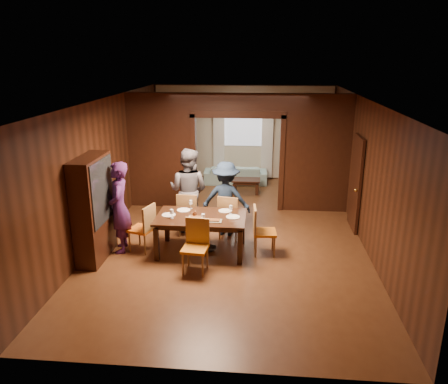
# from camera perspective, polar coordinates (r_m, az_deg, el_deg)

# --- Properties ---
(floor) EXTENTS (9.00, 9.00, 0.00)m
(floor) POSITION_cam_1_polar(r_m,az_deg,el_deg) (9.78, 1.12, -5.19)
(floor) COLOR #522D17
(floor) RESTS_ON ground
(ceiling) EXTENTS (5.50, 9.00, 0.02)m
(ceiling) POSITION_cam_1_polar(r_m,az_deg,el_deg) (9.06, 1.23, 11.98)
(ceiling) COLOR silver
(ceiling) RESTS_ON room_walls
(room_walls) EXTENTS (5.52, 9.01, 2.90)m
(room_walls) POSITION_cam_1_polar(r_m,az_deg,el_deg) (11.13, 1.87, 5.77)
(room_walls) COLOR black
(room_walls) RESTS_ON floor
(person_purple) EXTENTS (0.58, 0.75, 1.83)m
(person_purple) POSITION_cam_1_polar(r_m,az_deg,el_deg) (8.80, -13.53, -1.97)
(person_purple) COLOR #411B50
(person_purple) RESTS_ON floor
(person_grey) EXTENTS (1.07, 0.93, 1.87)m
(person_grey) POSITION_cam_1_polar(r_m,az_deg,el_deg) (9.57, -4.67, 0.20)
(person_grey) COLOR #59585F
(person_grey) RESTS_ON floor
(person_navy) EXTENTS (1.11, 0.71, 1.63)m
(person_navy) POSITION_cam_1_polar(r_m,az_deg,el_deg) (9.38, 0.26, -0.88)
(person_navy) COLOR #17253A
(person_navy) RESTS_ON floor
(sofa) EXTENTS (1.93, 0.82, 0.55)m
(sofa) POSITION_cam_1_polar(r_m,az_deg,el_deg) (13.34, 1.51, 2.34)
(sofa) COLOR #9CCDCD
(sofa) RESTS_ON floor
(serving_bowl) EXTENTS (0.29, 0.29, 0.07)m
(serving_bowl) POSITION_cam_1_polar(r_m,az_deg,el_deg) (8.57, -2.00, -2.83)
(serving_bowl) COLOR black
(serving_bowl) RESTS_ON dining_table
(dining_table) EXTENTS (1.75, 1.09, 0.76)m
(dining_table) POSITION_cam_1_polar(r_m,az_deg,el_deg) (8.69, -2.98, -5.51)
(dining_table) COLOR black
(dining_table) RESTS_ON floor
(coffee_table) EXTENTS (0.80, 0.50, 0.40)m
(coffee_table) POSITION_cam_1_polar(r_m,az_deg,el_deg) (12.42, 2.87, 0.79)
(coffee_table) COLOR black
(coffee_table) RESTS_ON floor
(chair_left) EXTENTS (0.55, 0.55, 0.97)m
(chair_left) POSITION_cam_1_polar(r_m,az_deg,el_deg) (8.87, -10.74, -4.59)
(chair_left) COLOR orange
(chair_left) RESTS_ON floor
(chair_right) EXTENTS (0.47, 0.47, 0.97)m
(chair_right) POSITION_cam_1_polar(r_m,az_deg,el_deg) (8.60, 5.34, -5.06)
(chair_right) COLOR #C66612
(chair_right) RESTS_ON floor
(chair_far_l) EXTENTS (0.46, 0.46, 0.97)m
(chair_far_l) POSITION_cam_1_polar(r_m,az_deg,el_deg) (9.50, -4.59, -2.79)
(chair_far_l) COLOR orange
(chair_far_l) RESTS_ON floor
(chair_far_r) EXTENTS (0.52, 0.52, 0.97)m
(chair_far_r) POSITION_cam_1_polar(r_m,az_deg,el_deg) (9.32, 0.80, -3.15)
(chair_far_r) COLOR orange
(chair_far_r) RESTS_ON floor
(chair_near) EXTENTS (0.48, 0.48, 0.97)m
(chair_near) POSITION_cam_1_polar(r_m,az_deg,el_deg) (7.89, -3.81, -7.20)
(chair_near) COLOR #C06A12
(chair_near) RESTS_ON floor
(hutch) EXTENTS (0.40, 1.20, 2.00)m
(hutch) POSITION_cam_1_polar(r_m,az_deg,el_deg) (8.60, -16.68, -2.09)
(hutch) COLOR black
(hutch) RESTS_ON floor
(door_right) EXTENTS (0.06, 0.90, 2.10)m
(door_right) POSITION_cam_1_polar(r_m,az_deg,el_deg) (10.09, 16.84, 1.09)
(door_right) COLOR black
(door_right) RESTS_ON floor
(window_far) EXTENTS (1.20, 0.03, 1.30)m
(window_far) POSITION_cam_1_polar(r_m,az_deg,el_deg) (13.61, 2.53, 8.77)
(window_far) COLOR silver
(window_far) RESTS_ON back_wall
(curtain_left) EXTENTS (0.35, 0.06, 2.40)m
(curtain_left) POSITION_cam_1_polar(r_m,az_deg,el_deg) (13.70, -0.66, 6.94)
(curtain_left) COLOR white
(curtain_left) RESTS_ON back_wall
(curtain_right) EXTENTS (0.35, 0.06, 2.40)m
(curtain_right) POSITION_cam_1_polar(r_m,az_deg,el_deg) (13.63, 5.67, 6.80)
(curtain_right) COLOR white
(curtain_right) RESTS_ON back_wall
(plate_left) EXTENTS (0.27, 0.27, 0.01)m
(plate_left) POSITION_cam_1_polar(r_m,az_deg,el_deg) (8.65, -7.23, -2.98)
(plate_left) COLOR silver
(plate_left) RESTS_ON dining_table
(plate_far_l) EXTENTS (0.27, 0.27, 0.01)m
(plate_far_l) POSITION_cam_1_polar(r_m,az_deg,el_deg) (8.88, -5.29, -2.36)
(plate_far_l) COLOR white
(plate_far_l) RESTS_ON dining_table
(plate_far_r) EXTENTS (0.27, 0.27, 0.01)m
(plate_far_r) POSITION_cam_1_polar(r_m,az_deg,el_deg) (8.80, 0.17, -2.47)
(plate_far_r) COLOR silver
(plate_far_r) RESTS_ON dining_table
(plate_right) EXTENTS (0.27, 0.27, 0.01)m
(plate_right) POSITION_cam_1_polar(r_m,az_deg,el_deg) (8.49, 1.17, -3.26)
(plate_right) COLOR silver
(plate_right) RESTS_ON dining_table
(plate_near) EXTENTS (0.27, 0.27, 0.01)m
(plate_near) POSITION_cam_1_polar(r_m,az_deg,el_deg) (8.28, -3.49, -3.83)
(plate_near) COLOR white
(plate_near) RESTS_ON dining_table
(platter_a) EXTENTS (0.30, 0.20, 0.04)m
(platter_a) POSITION_cam_1_polar(r_m,az_deg,el_deg) (8.43, -3.69, -3.35)
(platter_a) COLOR gray
(platter_a) RESTS_ON dining_table
(platter_b) EXTENTS (0.30, 0.20, 0.04)m
(platter_b) POSITION_cam_1_polar(r_m,az_deg,el_deg) (8.28, -1.34, -3.73)
(platter_b) COLOR slate
(platter_b) RESTS_ON dining_table
(wineglass_left) EXTENTS (0.08, 0.08, 0.18)m
(wineglass_left) POSITION_cam_1_polar(r_m,az_deg,el_deg) (8.45, -6.83, -2.86)
(wineglass_left) COLOR white
(wineglass_left) RESTS_ON dining_table
(wineglass_far) EXTENTS (0.08, 0.08, 0.18)m
(wineglass_far) POSITION_cam_1_polar(r_m,az_deg,el_deg) (8.94, -4.34, -1.63)
(wineglass_far) COLOR white
(wineglass_far) RESTS_ON dining_table
(wineglass_right) EXTENTS (0.08, 0.08, 0.18)m
(wineglass_right) POSITION_cam_1_polar(r_m,az_deg,el_deg) (8.62, 0.89, -2.32)
(wineglass_right) COLOR silver
(wineglass_right) RESTS_ON dining_table
(tumbler) EXTENTS (0.07, 0.07, 0.14)m
(tumbler) POSITION_cam_1_polar(r_m,az_deg,el_deg) (8.28, -2.74, -3.34)
(tumbler) COLOR white
(tumbler) RESTS_ON dining_table
(condiment_jar) EXTENTS (0.08, 0.08, 0.11)m
(condiment_jar) POSITION_cam_1_polar(r_m,az_deg,el_deg) (8.50, -3.85, -2.90)
(condiment_jar) COLOR #472210
(condiment_jar) RESTS_ON dining_table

